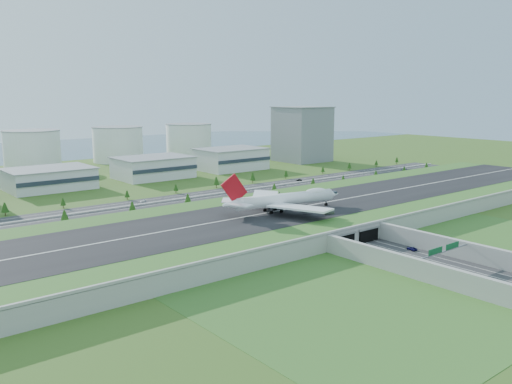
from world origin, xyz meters
TOP-DOWN VIEW (x-y plane):
  - ground at (0.00, 0.00)m, footprint 1200.00×1200.00m
  - airfield_deck at (0.00, -0.09)m, footprint 520.00×100.00m
  - underpass_road at (0.00, -99.42)m, footprint 38.80×120.40m
  - sign_gantry_near at (0.00, -95.04)m, footprint 38.70×0.70m
  - north_expressway at (0.00, 95.00)m, footprint 560.00×36.00m
  - tree_row at (2.51, 93.02)m, footprint 499.16×48.70m
  - hangar_mid_a at (-60.00, 190.00)m, footprint 58.00×42.00m
  - hangar_mid_b at (25.00, 190.00)m, footprint 58.00×42.00m
  - hangar_mid_c at (105.00, 190.00)m, footprint 58.00×42.00m
  - office_tower at (200.00, 195.00)m, footprint 46.00×46.00m
  - fuel_tank_b at (-35.00, 310.00)m, footprint 50.00×50.00m
  - fuel_tank_c at (50.00, 310.00)m, footprint 50.00×50.00m
  - fuel_tank_d at (135.00, 310.00)m, footprint 50.00×50.00m
  - bay_water at (0.00, 480.00)m, footprint 1200.00×260.00m
  - boeing_747 at (-1.43, -1.60)m, footprint 71.74×67.24m
  - car_0 at (-7.60, -93.09)m, footprint 3.09×5.26m
  - car_1 at (-7.11, -124.10)m, footprint 2.46×4.23m
  - car_2 at (12.56, -71.61)m, footprint 3.30×5.51m
  - car_5 at (107.05, 101.05)m, footprint 5.01×3.32m
  - car_6 at (226.22, 86.95)m, footprint 6.19×3.23m
  - car_7 at (-29.80, 102.99)m, footprint 4.87×3.05m

SIDE VIEW (x-z plane):
  - ground at x=0.00m, z-range 0.00..0.00m
  - bay_water at x=0.00m, z-range 0.00..0.06m
  - north_expressway at x=0.00m, z-range 0.00..0.12m
  - car_7 at x=-29.80m, z-range 0.12..1.44m
  - car_1 at x=-7.11m, z-range 0.12..1.44m
  - car_2 at x=12.56m, z-range 0.12..1.55m
  - car_5 at x=107.05m, z-range 0.12..1.68m
  - car_6 at x=226.22m, z-range 0.12..1.78m
  - car_0 at x=-7.60m, z-range 0.12..1.80m
  - underpass_road at x=0.00m, z-range -0.57..7.43m
  - airfield_deck at x=0.00m, z-range -0.48..8.72m
  - tree_row at x=2.51m, z-range 0.37..8.85m
  - sign_gantry_near at x=0.00m, z-range 2.05..11.85m
  - hangar_mid_a at x=-60.00m, z-range 0.00..15.00m
  - hangar_mid_b at x=25.00m, z-range 0.00..17.00m
  - hangar_mid_c at x=105.00m, z-range 0.00..19.00m
  - boeing_747 at x=-1.43m, z-range 3.15..25.50m
  - fuel_tank_b at x=-35.00m, z-range 0.00..35.00m
  - fuel_tank_c at x=50.00m, z-range 0.00..35.00m
  - fuel_tank_d at x=135.00m, z-range 0.00..35.00m
  - office_tower at x=200.00m, z-range 0.00..55.00m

